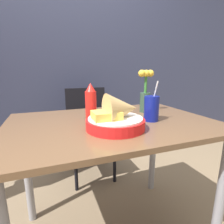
{
  "coord_description": "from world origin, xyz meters",
  "views": [
    {
      "loc": [
        -0.32,
        -0.86,
        1.03
      ],
      "look_at": [
        -0.02,
        -0.04,
        0.83
      ],
      "focal_mm": 28.0,
      "sensor_mm": 36.0,
      "label": 1
    }
  ],
  "objects_px": {
    "chair_far_window": "(88,124)",
    "flower_vase": "(145,93)",
    "ketchup_bottle": "(91,102)",
    "food_basket": "(118,117)",
    "drink_cup": "(151,109)"
  },
  "relations": [
    {
      "from": "chair_far_window",
      "to": "flower_vase",
      "type": "distance_m",
      "value": 0.8
    },
    {
      "from": "chair_far_window",
      "to": "ketchup_bottle",
      "type": "xyz_separation_m",
      "value": [
        -0.14,
        -0.72,
        0.35
      ]
    },
    {
      "from": "ketchup_bottle",
      "to": "flower_vase",
      "type": "bearing_deg",
      "value": 8.9
    },
    {
      "from": "chair_far_window",
      "to": "food_basket",
      "type": "distance_m",
      "value": 0.98
    },
    {
      "from": "chair_far_window",
      "to": "ketchup_bottle",
      "type": "height_order",
      "value": "ketchup_bottle"
    },
    {
      "from": "food_basket",
      "to": "flower_vase",
      "type": "xyz_separation_m",
      "value": [
        0.3,
        0.26,
        0.07
      ]
    },
    {
      "from": "chair_far_window",
      "to": "drink_cup",
      "type": "bearing_deg",
      "value": -79.14
    },
    {
      "from": "ketchup_bottle",
      "to": "drink_cup",
      "type": "height_order",
      "value": "drink_cup"
    },
    {
      "from": "chair_far_window",
      "to": "drink_cup",
      "type": "height_order",
      "value": "drink_cup"
    },
    {
      "from": "chair_far_window",
      "to": "food_basket",
      "type": "height_order",
      "value": "food_basket"
    },
    {
      "from": "food_basket",
      "to": "drink_cup",
      "type": "relative_size",
      "value": 1.28
    },
    {
      "from": "drink_cup",
      "to": "chair_far_window",
      "type": "bearing_deg",
      "value": 100.86
    },
    {
      "from": "flower_vase",
      "to": "food_basket",
      "type": "bearing_deg",
      "value": -138.86
    },
    {
      "from": "chair_far_window",
      "to": "flower_vase",
      "type": "xyz_separation_m",
      "value": [
        0.24,
        -0.66,
        0.38
      ]
    },
    {
      "from": "flower_vase",
      "to": "ketchup_bottle",
      "type": "bearing_deg",
      "value": -171.1
    }
  ]
}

